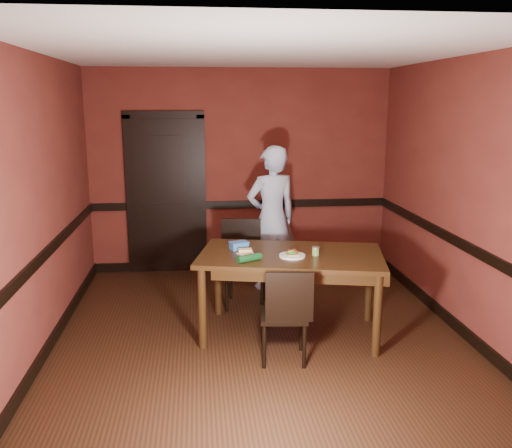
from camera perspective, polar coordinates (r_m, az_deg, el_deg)
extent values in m
cube|color=black|center=(5.50, 0.40, -11.54)|extent=(4.00, 4.50, 0.01)
cube|color=silver|center=(5.03, 0.45, 17.72)|extent=(4.00, 4.50, 0.01)
cube|color=maroon|center=(7.31, -1.62, 5.57)|extent=(4.00, 0.02, 2.70)
cube|color=maroon|center=(2.94, 5.53, -5.42)|extent=(4.00, 0.02, 2.70)
cube|color=maroon|center=(5.26, -21.78, 1.83)|extent=(0.02, 4.50, 2.70)
cube|color=maroon|center=(5.68, 20.91, 2.66)|extent=(0.02, 4.50, 2.70)
cube|color=black|center=(7.37, -1.59, 2.08)|extent=(4.00, 0.03, 0.10)
cube|color=black|center=(5.35, -21.23, -2.90)|extent=(0.03, 4.50, 0.10)
cube|color=black|center=(5.77, 20.42, -1.75)|extent=(0.03, 4.50, 0.10)
cube|color=black|center=(7.57, -1.55, -4.18)|extent=(4.00, 0.03, 0.12)
cube|color=black|center=(5.63, -20.53, -11.17)|extent=(0.03, 4.50, 0.12)
cube|color=black|center=(6.02, 19.80, -9.51)|extent=(0.03, 4.50, 0.12)
cube|color=black|center=(7.31, -9.43, 2.82)|extent=(0.85, 0.04, 2.05)
cube|color=black|center=(7.37, -13.11, 2.74)|extent=(0.10, 0.06, 2.15)
cube|color=black|center=(7.32, -5.70, 2.94)|extent=(0.10, 0.06, 2.15)
cube|color=black|center=(7.23, -9.73, 11.27)|extent=(1.05, 0.06, 0.10)
cube|color=black|center=(5.39, 3.64, -7.34)|extent=(1.93, 1.35, 0.83)
imported|color=#B2CDED|center=(6.59, 1.66, 0.64)|extent=(0.74, 0.59, 1.76)
cylinder|color=white|center=(5.17, 3.83, -3.37)|extent=(0.25, 0.25, 0.01)
cube|color=#9B774B|center=(5.16, 3.83, -3.21)|extent=(0.12, 0.11, 0.02)
ellipsoid|color=#2A8425|center=(5.16, 3.84, -2.98)|extent=(0.11, 0.10, 0.02)
cylinder|color=red|center=(5.16, 3.55, -2.77)|extent=(0.04, 0.04, 0.01)
cylinder|color=red|center=(5.15, 4.18, -2.83)|extent=(0.04, 0.04, 0.01)
cylinder|color=#97C463|center=(5.12, 3.57, -2.90)|extent=(0.03, 0.03, 0.01)
cylinder|color=#97C463|center=(5.18, 4.06, -2.74)|extent=(0.03, 0.03, 0.01)
cylinder|color=#97C463|center=(5.15, 3.84, -2.82)|extent=(0.03, 0.03, 0.01)
cylinder|color=#5B843F|center=(5.22, 6.30, -2.91)|extent=(0.07, 0.07, 0.07)
cylinder|color=beige|center=(5.21, 6.31, -2.46)|extent=(0.07, 0.07, 0.01)
cylinder|color=white|center=(5.23, -1.15, -3.15)|extent=(0.17, 0.17, 0.01)
cube|color=#F1D27D|center=(5.22, -1.15, -2.86)|extent=(0.13, 0.09, 0.04)
cube|color=#3474C0|center=(5.40, -1.80, -2.32)|extent=(0.20, 0.16, 0.07)
cube|color=#3474C0|center=(5.39, -1.81, -1.94)|extent=(0.21, 0.18, 0.01)
cylinder|color=#0E3917|center=(4.99, -0.72, -3.59)|extent=(0.24, 0.17, 0.07)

